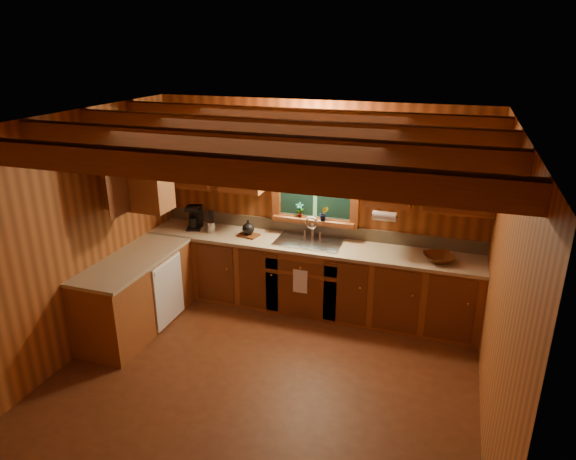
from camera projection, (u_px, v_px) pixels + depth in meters
The scene contains 20 objects.
room at pixel (261, 263), 4.75m from camera, with size 4.20×4.20×4.20m.
ceiling_beams at pixel (258, 136), 4.34m from camera, with size 4.20×2.54×0.18m.
base_cabinets at pixel (263, 282), 6.35m from camera, with size 4.20×2.22×0.86m.
countertop at pixel (263, 248), 6.19m from camera, with size 4.20×2.24×0.04m.
backsplash at pixel (315, 229), 6.54m from camera, with size 4.20×0.02×0.16m, color tan.
dishwasher_panel at pixel (169, 291), 6.10m from camera, with size 0.02×0.60×0.80m, color white.
upper_cabinets at pixel (259, 168), 6.00m from camera, with size 4.19×1.77×0.78m.
window at pixel (315, 188), 6.33m from camera, with size 1.12×0.08×1.00m.
window_sill at pixel (314, 220), 6.43m from camera, with size 1.06×0.14×0.04m, color brown.
wall_sconce at pixel (313, 139), 6.00m from camera, with size 0.45×0.21×0.17m.
paper_towel_roll at pixel (384, 216), 5.81m from camera, with size 0.11×0.11×0.27m, color white.
dish_towel at pixel (300, 281), 6.15m from camera, with size 0.18×0.01×0.30m, color white.
sink at pixel (308, 246), 6.33m from camera, with size 0.82×0.48×0.43m.
coffee_maker at pixel (195, 217), 6.75m from camera, with size 0.18×0.22×0.31m.
utensil_crock at pixel (211, 226), 6.65m from camera, with size 0.11×0.11×0.30m.
cutting_board at pixel (248, 235), 6.52m from camera, with size 0.26×0.18×0.02m, color #5C2C13.
teakettle at pixel (248, 229), 6.49m from camera, with size 0.15×0.15×0.19m.
wicker_basket at pixel (439, 258), 5.77m from camera, with size 0.34×0.34×0.08m, color #48230C.
potted_plant_left at pixel (300, 210), 6.44m from camera, with size 0.10×0.07×0.20m, color #5C2C13.
potted_plant_right at pixel (324, 214), 6.32m from camera, with size 0.10×0.08×0.19m, color #5C2C13.
Camera 1 is at (1.62, -4.04, 3.26)m, focal length 31.74 mm.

